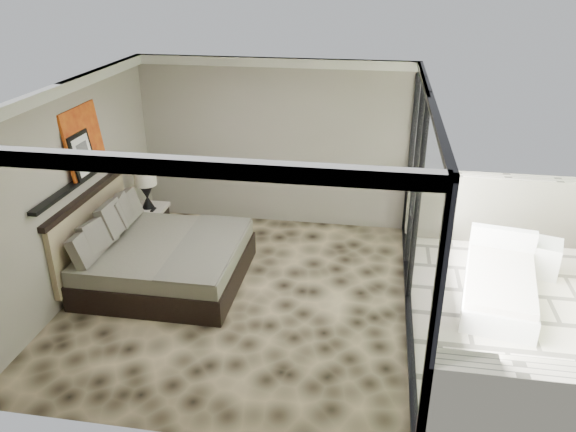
% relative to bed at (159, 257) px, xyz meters
% --- Properties ---
extents(floor, '(5.00, 5.00, 0.00)m').
position_rel_bed_xyz_m(floor, '(1.23, -0.24, -0.35)').
color(floor, black).
rests_on(floor, ground).
extents(ceiling, '(4.50, 5.00, 0.02)m').
position_rel_bed_xyz_m(ceiling, '(1.23, -0.24, 2.44)').
color(ceiling, silver).
rests_on(ceiling, back_wall).
extents(back_wall, '(4.50, 0.02, 2.80)m').
position_rel_bed_xyz_m(back_wall, '(1.23, 2.25, 1.05)').
color(back_wall, gray).
rests_on(back_wall, floor).
extents(left_wall, '(0.02, 5.00, 2.80)m').
position_rel_bed_xyz_m(left_wall, '(-1.01, -0.24, 1.05)').
color(left_wall, gray).
rests_on(left_wall, floor).
extents(glass_wall, '(0.08, 5.00, 2.80)m').
position_rel_bed_xyz_m(glass_wall, '(3.48, -0.24, 1.05)').
color(glass_wall, white).
rests_on(glass_wall, floor).
extents(terrace_slab, '(3.00, 5.00, 0.12)m').
position_rel_bed_xyz_m(terrace_slab, '(4.98, -0.24, -0.41)').
color(terrace_slab, beige).
rests_on(terrace_slab, ground).
extents(picture_ledge, '(0.12, 2.20, 0.05)m').
position_rel_bed_xyz_m(picture_ledge, '(-0.95, -0.14, 1.15)').
color(picture_ledge, black).
rests_on(picture_ledge, left_wall).
extents(bed, '(2.18, 2.11, 1.20)m').
position_rel_bed_xyz_m(bed, '(0.00, 0.00, 0.00)').
color(bed, black).
rests_on(bed, floor).
extents(nightstand, '(0.71, 0.71, 0.54)m').
position_rel_bed_xyz_m(nightstand, '(-0.67, 1.30, -0.08)').
color(nightstand, black).
rests_on(nightstand, floor).
extents(table_lamp, '(0.35, 0.35, 0.64)m').
position_rel_bed_xyz_m(table_lamp, '(-0.67, 1.29, 0.57)').
color(table_lamp, black).
rests_on(table_lamp, nightstand).
extents(abstract_canvas, '(0.13, 0.90, 0.90)m').
position_rel_bed_xyz_m(abstract_canvas, '(-0.96, 0.15, 1.62)').
color(abstract_canvas, '#B03E0F').
rests_on(abstract_canvas, picture_ledge).
extents(framed_print, '(0.11, 0.50, 0.60)m').
position_rel_bed_xyz_m(framed_print, '(-0.91, -0.03, 1.47)').
color(framed_print, black).
rests_on(framed_print, picture_ledge).
extents(ottoman, '(0.61, 0.61, 0.49)m').
position_rel_bed_xyz_m(ottoman, '(5.40, 1.10, -0.11)').
color(ottoman, silver).
rests_on(ottoman, terrace_slab).
extents(lounger, '(1.19, 1.93, 0.70)m').
position_rel_bed_xyz_m(lounger, '(4.67, 0.25, -0.13)').
color(lounger, white).
rests_on(lounger, terrace_slab).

